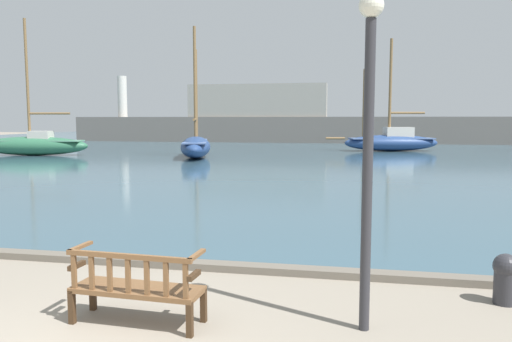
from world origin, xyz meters
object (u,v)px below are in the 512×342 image
(park_bench, at_px, (136,286))
(sailboat_mid_port, at_px, (391,141))
(lamp_post, at_px, (368,129))
(sailboat_distant_harbor, at_px, (33,144))
(mooring_bollard, at_px, (506,276))
(sailboat_nearest_starboard, at_px, (196,145))

(park_bench, relative_size, sailboat_mid_port, 0.19)
(sailboat_mid_port, bearing_deg, lamp_post, -94.50)
(sailboat_distant_harbor, relative_size, mooring_bollard, 12.92)
(sailboat_mid_port, relative_size, mooring_bollard, 12.37)
(sailboat_distant_harbor, bearing_deg, sailboat_mid_port, 21.19)
(sailboat_nearest_starboard, bearing_deg, lamp_post, -67.64)
(sailboat_distant_harbor, distance_m, sailboat_nearest_starboard, 11.12)
(sailboat_distant_harbor, bearing_deg, lamp_post, -48.43)
(sailboat_distant_harbor, xyz_separation_m, sailboat_mid_port, (23.60, 9.15, 0.06))
(park_bench, xyz_separation_m, sailboat_nearest_starboard, (-7.19, 24.44, 0.37))
(sailboat_nearest_starboard, bearing_deg, mooring_bollard, -62.75)
(sailboat_nearest_starboard, distance_m, lamp_post, 26.07)
(sailboat_mid_port, xyz_separation_m, sailboat_nearest_starboard, (-12.49, -8.77, -0.03))
(sailboat_mid_port, relative_size, sailboat_nearest_starboard, 1.05)
(mooring_bollard, bearing_deg, lamp_post, -147.16)
(park_bench, bearing_deg, sailboat_mid_port, 80.94)
(park_bench, relative_size, sailboat_nearest_starboard, 0.20)
(sailboat_distant_harbor, height_order, lamp_post, sailboat_distant_harbor)
(mooring_bollard, bearing_deg, sailboat_distant_harbor, 135.51)
(park_bench, distance_m, sailboat_nearest_starboard, 25.47)
(sailboat_distant_harbor, height_order, sailboat_nearest_starboard, sailboat_distant_harbor)
(park_bench, xyz_separation_m, sailboat_mid_port, (5.29, 33.21, 0.40))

